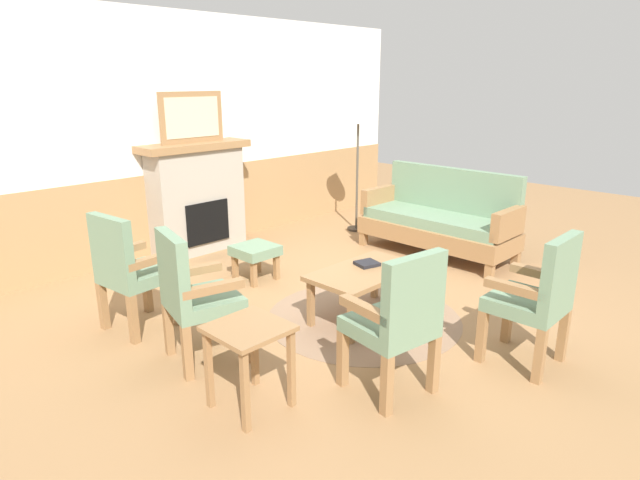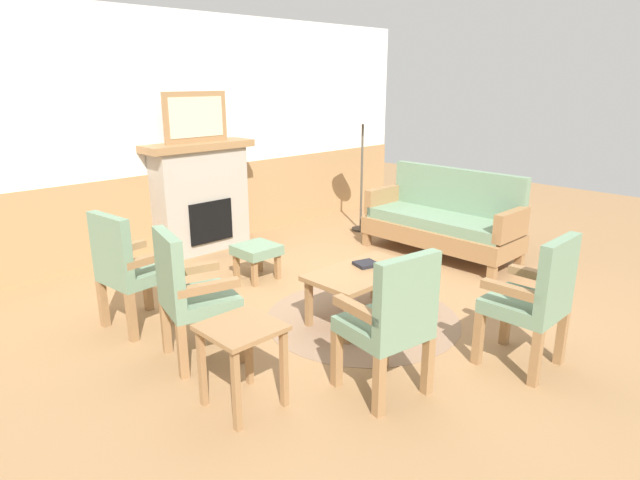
% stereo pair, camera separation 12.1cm
% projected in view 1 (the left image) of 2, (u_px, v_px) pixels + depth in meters
% --- Properties ---
extents(ground_plane, '(14.00, 14.00, 0.00)m').
position_uv_depth(ground_plane, '(348.00, 306.00, 4.86)').
color(ground_plane, '#997047').
extents(wall_back, '(7.20, 0.14, 2.70)m').
position_uv_depth(wall_back, '(181.00, 138.00, 6.21)').
color(wall_back, white).
rests_on(wall_back, ground_plane).
extents(fireplace, '(1.30, 0.44, 1.28)m').
position_uv_depth(fireplace, '(197.00, 197.00, 6.24)').
color(fireplace, '#A39989').
rests_on(fireplace, ground_plane).
extents(framed_picture, '(0.80, 0.04, 0.56)m').
position_uv_depth(framed_picture, '(192.00, 117.00, 5.98)').
color(framed_picture, olive).
rests_on(framed_picture, fireplace).
extents(couch, '(0.70, 1.80, 0.98)m').
position_uv_depth(couch, '(439.00, 221.00, 6.21)').
color(couch, olive).
rests_on(couch, ground_plane).
extents(coffee_table, '(0.96, 0.56, 0.44)m').
position_uv_depth(coffee_table, '(365.00, 276.00, 4.50)').
color(coffee_table, olive).
rests_on(coffee_table, ground_plane).
extents(round_rug, '(1.66, 1.66, 0.01)m').
position_uv_depth(round_rug, '(364.00, 318.00, 4.61)').
color(round_rug, '#896B51').
rests_on(round_rug, ground_plane).
extents(book_on_table, '(0.22, 0.21, 0.03)m').
position_uv_depth(book_on_table, '(367.00, 264.00, 4.59)').
color(book_on_table, black).
rests_on(book_on_table, coffee_table).
extents(footstool, '(0.40, 0.40, 0.36)m').
position_uv_depth(footstool, '(255.00, 253.00, 5.43)').
color(footstool, olive).
rests_on(footstool, ground_plane).
extents(armchair_near_fireplace, '(0.53, 0.53, 0.98)m').
position_uv_depth(armchair_near_fireplace, '(129.00, 267.00, 4.25)').
color(armchair_near_fireplace, olive).
rests_on(armchair_near_fireplace, ground_plane).
extents(armchair_by_window_left, '(0.58, 0.58, 0.98)m').
position_uv_depth(armchair_by_window_left, '(193.00, 292.00, 3.77)').
color(armchair_by_window_left, olive).
rests_on(armchair_by_window_left, ground_plane).
extents(armchair_front_left, '(0.55, 0.55, 0.98)m').
position_uv_depth(armchair_front_left, '(398.00, 317.00, 3.37)').
color(armchair_front_left, olive).
rests_on(armchair_front_left, ground_plane).
extents(armchair_front_center, '(0.49, 0.49, 0.98)m').
position_uv_depth(armchair_front_center, '(538.00, 295.00, 3.72)').
color(armchair_front_center, olive).
rests_on(armchair_front_center, ground_plane).
extents(side_table, '(0.44, 0.44, 0.55)m').
position_uv_depth(side_table, '(249.00, 343.00, 3.26)').
color(side_table, olive).
rests_on(side_table, ground_plane).
extents(floor_lamp_by_couch, '(0.36, 0.36, 1.68)m').
position_uv_depth(floor_lamp_by_couch, '(358.00, 121.00, 6.88)').
color(floor_lamp_by_couch, '#332D28').
rests_on(floor_lamp_by_couch, ground_plane).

